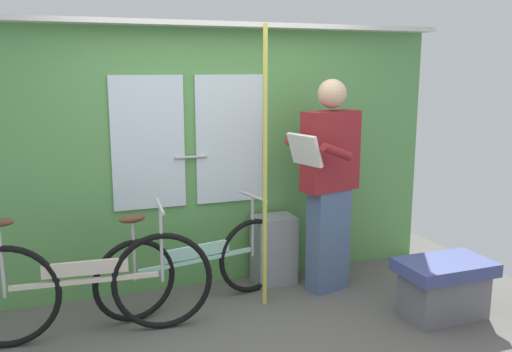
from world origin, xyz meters
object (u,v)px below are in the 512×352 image
bicycle_near_door (196,264)px  passenger_reading_newspaper (329,181)px  bicycle_leaning_behind (85,286)px  trash_bin_by_wall (274,249)px  handrail_pole (265,170)px  bench_seat_corner (444,287)px

bicycle_near_door → passenger_reading_newspaper: (1.14, -0.07, 0.61)m
bicycle_leaning_behind → passenger_reading_newspaper: size_ratio=0.99×
trash_bin_by_wall → handrail_pole: bearing=-121.2°
trash_bin_by_wall → bench_seat_corner: size_ratio=0.87×
handrail_pole → bicycle_near_door: bearing=163.3°
bicycle_leaning_behind → trash_bin_by_wall: bearing=22.0°
bicycle_near_door → handrail_pole: (0.53, -0.16, 0.76)m
passenger_reading_newspaper → bench_seat_corner: bearing=112.4°
bicycle_leaning_behind → handrail_pole: bearing=8.9°
bench_seat_corner → trash_bin_by_wall: bearing=130.8°
handrail_pole → bench_seat_corner: handrail_pole is taller
bicycle_leaning_behind → handrail_pole: 1.57m
passenger_reading_newspaper → trash_bin_by_wall: (-0.36, 0.32, -0.65)m
handrail_pole → passenger_reading_newspaper: bearing=8.3°
passenger_reading_newspaper → bicycle_leaning_behind: bearing=-9.1°
bicycle_near_door → trash_bin_by_wall: bicycle_near_door is taller
passenger_reading_newspaper → handrail_pole: handrail_pole is taller
bicycle_near_door → bench_seat_corner: (1.73, -0.86, -0.11)m
handrail_pole → bench_seat_corner: 1.64m
trash_bin_by_wall → bench_seat_corner: 1.46m
trash_bin_by_wall → handrail_pole: 0.93m
bicycle_leaning_behind → trash_bin_by_wall: 1.72m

